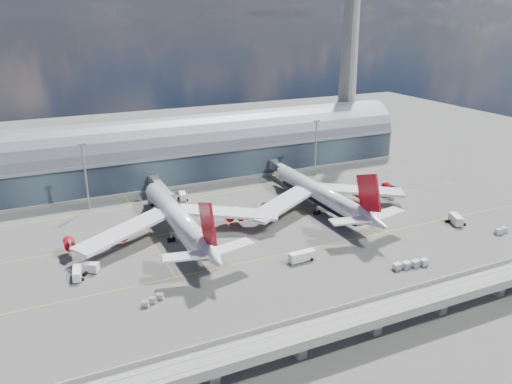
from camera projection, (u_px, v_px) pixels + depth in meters
name	position (u px, v px, depth m)	size (l,w,h in m)	color
ground	(270.00, 241.00, 163.36)	(500.00, 500.00, 0.00)	#474744
taxi_lines	(244.00, 218.00, 182.24)	(200.00, 80.12, 0.01)	gold
terminal	(194.00, 152.00, 226.17)	(200.00, 30.00, 28.00)	#212937
control_tower	(350.00, 53.00, 250.43)	(19.00, 19.00, 103.00)	gray
guideway	(377.00, 314.00, 114.57)	(220.00, 8.50, 7.20)	gray
floodlight_mast_left	(85.00, 175.00, 186.01)	(3.00, 0.70, 25.70)	gray
floodlight_mast_right	(316.00, 147.00, 225.50)	(3.00, 0.70, 25.70)	gray
airliner_left	(179.00, 219.00, 163.92)	(71.90, 75.49, 23.05)	white
airliner_right	(322.00, 195.00, 186.95)	(70.25, 73.39, 23.34)	white
jet_bridge_left	(160.00, 188.00, 198.05)	(4.40, 28.00, 7.25)	gray
jet_bridge_right	(286.00, 171.00, 218.42)	(4.40, 32.00, 7.25)	gray
service_truck_0	(77.00, 273.00, 140.22)	(3.18, 6.99, 2.79)	silver
service_truck_1	(90.00, 268.00, 143.31)	(5.49, 4.76, 2.93)	silver
service_truck_2	(302.00, 256.00, 149.80)	(8.54, 2.96, 3.05)	silver
service_truck_3	(456.00, 220.00, 176.16)	(4.99, 7.36, 3.32)	silver
service_truck_4	(183.00, 196.00, 199.12)	(3.35, 5.60, 3.05)	silver
service_truck_5	(157.00, 200.00, 194.88)	(6.71, 5.92, 3.15)	silver
cargo_train_0	(152.00, 300.00, 128.29)	(6.73, 4.20, 1.52)	gray
cargo_train_1	(411.00, 265.00, 146.06)	(11.86, 3.43, 1.95)	gray
cargo_train_2	(501.00, 231.00, 168.77)	(5.64, 2.50, 1.85)	gray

